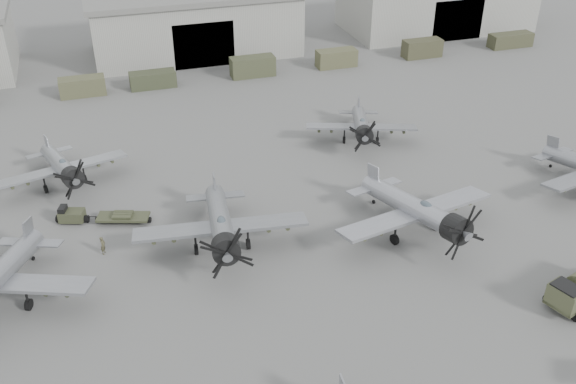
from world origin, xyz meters
name	(u,v)px	position (x,y,z in m)	size (l,w,h in m)	color
ground	(377,351)	(0.00, 0.00, 0.00)	(220.00, 220.00, 0.00)	#565654
hangar_center	(194,21)	(0.00, 61.96, 4.37)	(29.00, 14.80, 8.70)	#999A90
hangar_right	(436,0)	(38.00, 61.96, 4.37)	(29.00, 14.80, 8.70)	#999A90
support_truck_2	(82,86)	(-16.03, 50.00, 1.10)	(5.39, 2.20, 2.20)	#494A30
support_truck_3	(153,80)	(-7.61, 50.00, 0.99)	(5.62, 2.20, 1.98)	#343925
support_truck_4	(253,66)	(5.21, 50.00, 1.27)	(5.69, 2.20, 2.54)	#3C402A
support_truck_5	(336,58)	(16.81, 50.00, 1.15)	(5.37, 2.20, 2.29)	#4B4C31
support_truck_6	(422,48)	(29.60, 50.00, 1.21)	(5.39, 2.20, 2.42)	#3B3B26
support_truck_7	(510,40)	(43.92, 50.00, 0.99)	(6.42, 2.20, 1.98)	#3B3D27
aircraft_mid_1	(221,226)	(-7.04, 13.54, 2.47)	(13.65, 12.28, 5.42)	gray
aircraft_mid_2	(419,211)	(8.37, 10.71, 2.54)	(14.05, 12.64, 5.58)	#9B9CA3
aircraft_far_0	(62,167)	(-18.52, 27.63, 2.15)	(11.85, 10.66, 4.72)	#909398
aircraft_far_1	(362,125)	(10.78, 27.68, 2.08)	(11.34, 10.22, 4.56)	gray
tug_trailer	(91,216)	(-16.58, 21.07, 0.56)	(7.52, 3.69, 1.50)	#353825
ground_crew	(103,245)	(-15.94, 16.18, 0.76)	(0.56, 0.36, 1.52)	#45422D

